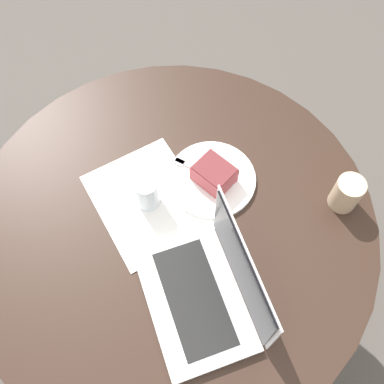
{
  "coord_description": "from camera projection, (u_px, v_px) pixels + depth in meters",
  "views": [
    {
      "loc": [
        -0.47,
        -0.08,
        1.79
      ],
      "look_at": [
        0.06,
        -0.05,
        0.79
      ],
      "focal_mm": 42.0,
      "sensor_mm": 36.0,
      "label": 1
    }
  ],
  "objects": [
    {
      "name": "paper_document",
      "position": [
        148.0,
        201.0,
        1.16
      ],
      "size": [
        0.39,
        0.38,
        0.0
      ],
      "rotation": [
        0.0,
        0.0,
        0.59
      ],
      "color": "white",
      "rests_on": "dining_table"
    },
    {
      "name": "ground_plane",
      "position": [
        179.0,
        297.0,
        1.8
      ],
      "size": [
        12.0,
        12.0,
        0.0
      ],
      "primitive_type": "plane",
      "color": "#4C4742"
    },
    {
      "name": "plate",
      "position": [
        212.0,
        179.0,
        1.18
      ],
      "size": [
        0.23,
        0.23,
        0.01
      ],
      "color": "white",
      "rests_on": "dining_table"
    },
    {
      "name": "laptop",
      "position": [
        206.0,
        291.0,
        1.01
      ],
      "size": [
        0.38,
        0.32,
        0.21
      ],
      "rotation": [
        0.0,
        0.0,
        6.68
      ],
      "color": "silver",
      "rests_on": "dining_table"
    },
    {
      "name": "cake_slice",
      "position": [
        214.0,
        174.0,
        1.15
      ],
      "size": [
        0.12,
        0.13,
        0.06
      ],
      "rotation": [
        0.0,
        0.0,
        0.89
      ],
      "color": "#B74C51",
      "rests_on": "plate"
    },
    {
      "name": "water_glass",
      "position": [
        147.0,
        193.0,
        1.12
      ],
      "size": [
        0.06,
        0.06,
        0.1
      ],
      "color": "silver",
      "rests_on": "dining_table"
    },
    {
      "name": "dining_table",
      "position": [
        174.0,
        243.0,
        1.28
      ],
      "size": [
        1.04,
        1.04,
        0.75
      ],
      "color": "black",
      "rests_on": "ground_plane"
    },
    {
      "name": "coffee_glass",
      "position": [
        347.0,
        193.0,
        1.12
      ],
      "size": [
        0.07,
        0.07,
        0.1
      ],
      "color": "#C6AD89",
      "rests_on": "dining_table"
    },
    {
      "name": "fork",
      "position": [
        197.0,
        169.0,
        1.19
      ],
      "size": [
        0.09,
        0.16,
        0.0
      ],
      "rotation": [
        0.0,
        0.0,
        7.43
      ],
      "color": "silver",
      "rests_on": "plate"
    }
  ]
}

